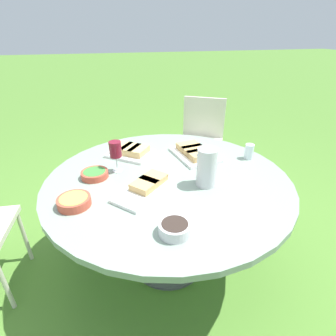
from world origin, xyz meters
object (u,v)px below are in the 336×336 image
dining_table (168,188)px  water_pitcher (207,167)px  chair_near_left (201,134)px  wine_glass (115,150)px

dining_table → water_pitcher: 0.31m
dining_table → chair_near_left: bearing=-121.3°
dining_table → chair_near_left: size_ratio=1.66×
wine_glass → dining_table: bearing=152.2°
water_pitcher → dining_table: bearing=-37.9°
chair_near_left → wine_glass: bearing=44.6°
water_pitcher → wine_glass: 0.56m
wine_glass → chair_near_left: bearing=-135.4°
dining_table → wine_glass: (0.29, -0.15, 0.23)m
dining_table → water_pitcher: bearing=142.1°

